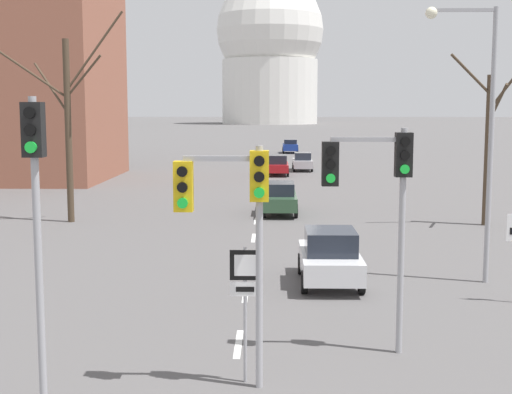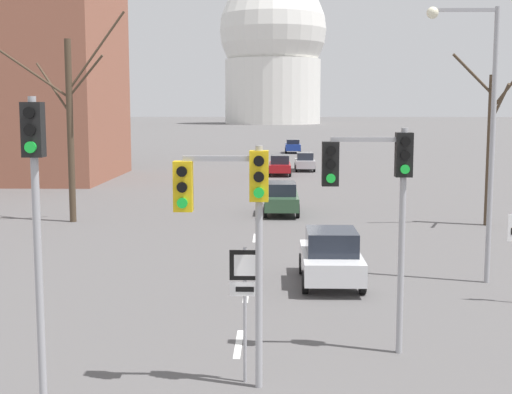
{
  "view_description": "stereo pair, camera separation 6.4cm",
  "coord_description": "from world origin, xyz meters",
  "px_view_note": "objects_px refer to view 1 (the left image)",
  "views": [
    {
      "loc": [
        0.76,
        -8.7,
        5.45
      ],
      "look_at": [
        0.43,
        6.05,
        3.59
      ],
      "focal_mm": 50.0,
      "sensor_mm": 36.0,
      "label": 1
    },
    {
      "loc": [
        0.83,
        -8.69,
        5.45
      ],
      "look_at": [
        0.43,
        6.05,
        3.59
      ],
      "focal_mm": 50.0,
      "sensor_mm": 36.0,
      "label": 2
    }
  ],
  "objects_px": {
    "sedan_near_right": "(280,198)",
    "sedan_far_left": "(290,146)",
    "traffic_signal_centre_tall": "(233,206)",
    "sedan_near_left": "(277,165)",
    "route_sign_post": "(245,291)",
    "traffic_signal_near_right": "(378,184)",
    "sedan_mid_centre": "(302,162)",
    "traffic_signal_near_left": "(36,195)",
    "sedan_far_right": "(330,257)",
    "street_lamp_right": "(479,116)"
  },
  "relations": [
    {
      "from": "street_lamp_right",
      "to": "sedan_far_left",
      "type": "height_order",
      "value": "street_lamp_right"
    },
    {
      "from": "traffic_signal_near_left",
      "to": "sedan_near_left",
      "type": "xyz_separation_m",
      "value": [
        4.62,
        44.99,
        -3.08
      ]
    },
    {
      "from": "sedan_near_right",
      "to": "sedan_far_right",
      "type": "height_order",
      "value": "sedan_far_right"
    },
    {
      "from": "sedan_far_left",
      "to": "sedan_near_right",
      "type": "bearing_deg",
      "value": -92.08
    },
    {
      "from": "sedan_far_left",
      "to": "traffic_signal_near_right",
      "type": "bearing_deg",
      "value": -89.92
    },
    {
      "from": "sedan_far_left",
      "to": "sedan_far_right",
      "type": "relative_size",
      "value": 1.06
    },
    {
      "from": "street_lamp_right",
      "to": "sedan_near_right",
      "type": "xyz_separation_m",
      "value": [
        -5.92,
        14.32,
        -4.33
      ]
    },
    {
      "from": "route_sign_post",
      "to": "street_lamp_right",
      "type": "height_order",
      "value": "street_lamp_right"
    },
    {
      "from": "traffic_signal_near_left",
      "to": "route_sign_post",
      "type": "distance_m",
      "value": 4.36
    },
    {
      "from": "sedan_near_left",
      "to": "traffic_signal_near_right",
      "type": "bearing_deg",
      "value": -87.48
    },
    {
      "from": "sedan_far_right",
      "to": "traffic_signal_centre_tall",
      "type": "bearing_deg",
      "value": -107.08
    },
    {
      "from": "traffic_signal_centre_tall",
      "to": "sedan_mid_centre",
      "type": "bearing_deg",
      "value": 85.98
    },
    {
      "from": "sedan_near_left",
      "to": "sedan_mid_centre",
      "type": "relative_size",
      "value": 1.07
    },
    {
      "from": "street_lamp_right",
      "to": "sedan_far_right",
      "type": "height_order",
      "value": "street_lamp_right"
    },
    {
      "from": "street_lamp_right",
      "to": "sedan_near_right",
      "type": "relative_size",
      "value": 1.88
    },
    {
      "from": "sedan_near_left",
      "to": "sedan_far_left",
      "type": "height_order",
      "value": "same"
    },
    {
      "from": "route_sign_post",
      "to": "sedan_near_right",
      "type": "xyz_separation_m",
      "value": [
        0.92,
        22.67,
        -1.03
      ]
    },
    {
      "from": "traffic_signal_near_right",
      "to": "sedan_far_right",
      "type": "bearing_deg",
      "value": 94.51
    },
    {
      "from": "street_lamp_right",
      "to": "traffic_signal_centre_tall",
      "type": "bearing_deg",
      "value": -129.41
    },
    {
      "from": "sedan_near_right",
      "to": "sedan_far_right",
      "type": "relative_size",
      "value": 1.13
    },
    {
      "from": "traffic_signal_centre_tall",
      "to": "sedan_near_left",
      "type": "bearing_deg",
      "value": 88.44
    },
    {
      "from": "traffic_signal_near_right",
      "to": "sedan_mid_centre",
      "type": "bearing_deg",
      "value": 89.57
    },
    {
      "from": "traffic_signal_near_left",
      "to": "sedan_far_left",
      "type": "distance_m",
      "value": 73.55
    },
    {
      "from": "sedan_near_left",
      "to": "sedan_mid_centre",
      "type": "height_order",
      "value": "sedan_near_left"
    },
    {
      "from": "traffic_signal_centre_tall",
      "to": "sedan_far_left",
      "type": "height_order",
      "value": "traffic_signal_centre_tall"
    },
    {
      "from": "sedan_mid_centre",
      "to": "sedan_far_right",
      "type": "bearing_deg",
      "value": -91.2
    },
    {
      "from": "traffic_signal_near_left",
      "to": "sedan_near_left",
      "type": "bearing_deg",
      "value": 84.14
    },
    {
      "from": "traffic_signal_near_left",
      "to": "sedan_mid_centre",
      "type": "xyz_separation_m",
      "value": [
        6.81,
        49.21,
        -3.12
      ]
    },
    {
      "from": "sedan_near_left",
      "to": "sedan_mid_centre",
      "type": "distance_m",
      "value": 4.75
    },
    {
      "from": "sedan_far_right",
      "to": "traffic_signal_near_left",
      "type": "bearing_deg",
      "value": -122.66
    },
    {
      "from": "traffic_signal_near_left",
      "to": "traffic_signal_centre_tall",
      "type": "bearing_deg",
      "value": 16.52
    },
    {
      "from": "street_lamp_right",
      "to": "sedan_near_left",
      "type": "xyz_separation_m",
      "value": [
        -5.87,
        35.37,
        -4.35
      ]
    },
    {
      "from": "traffic_signal_centre_tall",
      "to": "sedan_mid_centre",
      "type": "height_order",
      "value": "traffic_signal_centre_tall"
    },
    {
      "from": "traffic_signal_near_right",
      "to": "sedan_near_right",
      "type": "xyz_separation_m",
      "value": [
        -1.9,
        20.87,
        -2.96
      ]
    },
    {
      "from": "traffic_signal_near_right",
      "to": "street_lamp_right",
      "type": "bearing_deg",
      "value": 58.44
    },
    {
      "from": "sedan_near_right",
      "to": "sedan_far_left",
      "type": "distance_m",
      "value": 49.31
    },
    {
      "from": "sedan_near_right",
      "to": "sedan_far_left",
      "type": "height_order",
      "value": "sedan_near_right"
    },
    {
      "from": "route_sign_post",
      "to": "sedan_near_right",
      "type": "height_order",
      "value": "route_sign_post"
    },
    {
      "from": "traffic_signal_near_right",
      "to": "sedan_near_left",
      "type": "xyz_separation_m",
      "value": [
        -1.85,
        41.93,
        -2.97
      ]
    },
    {
      "from": "traffic_signal_near_left",
      "to": "route_sign_post",
      "type": "bearing_deg",
      "value": 19.13
    },
    {
      "from": "street_lamp_right",
      "to": "sedan_mid_centre",
      "type": "height_order",
      "value": "street_lamp_right"
    },
    {
      "from": "route_sign_post",
      "to": "sedan_mid_centre",
      "type": "relative_size",
      "value": 0.65
    },
    {
      "from": "sedan_near_left",
      "to": "sedan_far_right",
      "type": "xyz_separation_m",
      "value": [
        1.35,
        -35.68,
        0.03
      ]
    },
    {
      "from": "route_sign_post",
      "to": "sedan_mid_centre",
      "type": "distance_m",
      "value": 48.06
    },
    {
      "from": "traffic_signal_centre_tall",
      "to": "sedan_far_right",
      "type": "bearing_deg",
      "value": 72.92
    },
    {
      "from": "sedan_far_left",
      "to": "sedan_far_right",
      "type": "xyz_separation_m",
      "value": [
        -0.39,
        -63.9,
        0.02
      ]
    },
    {
      "from": "traffic_signal_near_left",
      "to": "traffic_signal_near_right",
      "type": "height_order",
      "value": "traffic_signal_near_left"
    },
    {
      "from": "sedan_near_right",
      "to": "sedan_near_left",
      "type": "bearing_deg",
      "value": 89.87
    },
    {
      "from": "traffic_signal_near_left",
      "to": "sedan_far_right",
      "type": "bearing_deg",
      "value": 57.34
    },
    {
      "from": "traffic_signal_centre_tall",
      "to": "traffic_signal_near_right",
      "type": "xyz_separation_m",
      "value": [
        3.04,
        2.05,
        0.21
      ]
    }
  ]
}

